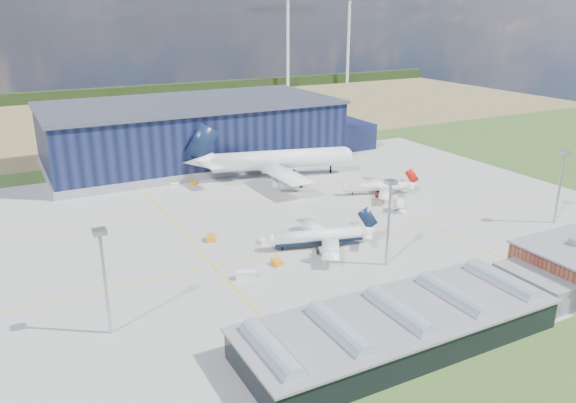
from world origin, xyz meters
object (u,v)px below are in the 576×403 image
(light_mast_east, at_px, (562,175))
(airliner_widebody, at_px, (279,150))
(gse_tug_c, at_px, (193,182))
(gse_van_b, at_px, (279,184))
(car_a, at_px, (515,268))
(airstair, at_px, (398,207))
(airliner_navy, at_px, (318,230))
(hangar, at_px, (198,134))
(light_mast_center, at_px, (389,209))
(gse_cart_b, at_px, (175,185))
(gse_van_a, at_px, (246,275))
(gse_tug_a, at_px, (211,238))
(gse_tug_b, at_px, (277,262))
(light_mast_west, at_px, (103,265))
(airliner_red, at_px, (377,182))
(car_b, at_px, (482,277))
(gse_cart_a, at_px, (263,241))

(light_mast_east, distance_m, airliner_widebody, 100.17)
(gse_tug_c, bearing_deg, light_mast_east, -44.17)
(gse_van_b, bearing_deg, car_a, -108.28)
(airstair, bearing_deg, airliner_navy, -140.49)
(hangar, bearing_deg, airstair, -69.17)
(light_mast_center, bearing_deg, gse_cart_b, 107.15)
(hangar, xyz_separation_m, gse_tug_c, (-13.92, -32.80, -10.89))
(hangar, height_order, gse_van_a, hangar)
(gse_tug_a, relative_size, gse_tug_c, 1.18)
(gse_tug_b, distance_m, gse_tug_c, 78.94)
(light_mast_center, height_order, gse_tug_a, light_mast_center)
(light_mast_west, distance_m, airliner_red, 114.50)
(car_a, height_order, car_b, car_a)
(light_mast_east, height_order, gse_van_b, light_mast_east)
(gse_cart_b, bearing_deg, airliner_red, -114.39)
(hangar, height_order, gse_cart_b, hangar)
(hangar, bearing_deg, gse_tug_c, -112.99)
(light_mast_east, relative_size, gse_tug_c, 6.91)
(gse_van_a, height_order, gse_tug_c, gse_van_a)
(light_mast_west, bearing_deg, gse_tug_a, 45.93)
(light_mast_east, distance_m, gse_van_b, 95.04)
(airstair, bearing_deg, gse_cart_a, -155.80)
(light_mast_west, bearing_deg, airliner_navy, 16.65)
(light_mast_east, relative_size, car_b, 6.34)
(light_mast_west, xyz_separation_m, gse_cart_a, (47.89, 27.95, -14.79))
(hangar, height_order, airliner_red, hangar)
(light_mast_west, height_order, car_a, light_mast_west)
(airliner_widebody, distance_m, gse_cart_b, 42.45)
(airliner_navy, xyz_separation_m, car_a, (37.10, -36.00, -4.65))
(hangar, relative_size, airliner_navy, 4.45)
(light_mast_center, bearing_deg, light_mast_west, 180.00)
(airstair, bearing_deg, gse_van_a, -140.74)
(airliner_red, height_order, car_a, airliner_red)
(airliner_navy, xyz_separation_m, airstair, (38.30, 13.06, -3.69))
(light_mast_east, bearing_deg, gse_tug_b, 171.70)
(car_b, bearing_deg, light_mast_center, 29.53)
(gse_tug_b, distance_m, car_b, 51.37)
(airliner_red, bearing_deg, gse_cart_a, 42.95)
(light_mast_east, xyz_separation_m, airstair, (-36.52, 31.06, -13.81))
(car_a, bearing_deg, hangar, 29.74)
(light_mast_east, xyz_separation_m, gse_tug_a, (-99.65, 36.52, -14.61))
(gse_tug_a, xyz_separation_m, gse_tug_c, (13.54, 55.48, -0.09))
(gse_tug_c, relative_size, airstair, 0.66)
(airliner_navy, bearing_deg, gse_tug_b, 33.06)
(gse_van_a, distance_m, gse_tug_c, 83.69)
(gse_tug_b, height_order, gse_van_b, gse_van_b)
(airliner_red, bearing_deg, airliner_widebody, -37.83)
(airliner_widebody, relative_size, airstair, 13.38)
(light_mast_center, relative_size, gse_van_a, 4.68)
(light_mast_center, distance_m, gse_tug_a, 52.42)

